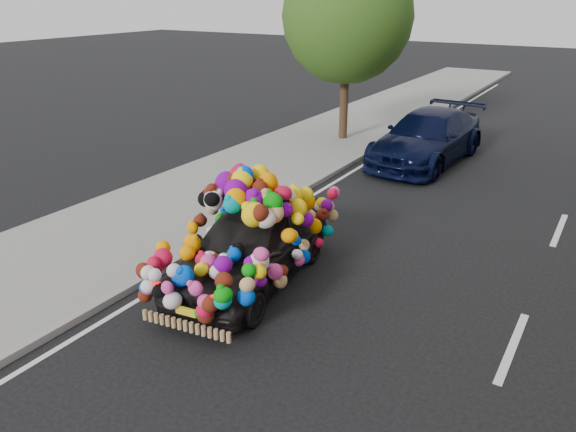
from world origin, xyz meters
name	(u,v)px	position (x,y,z in m)	size (l,w,h in m)	color
ground	(298,284)	(0.00, 0.00, 0.00)	(100.00, 100.00, 0.00)	black
sidewalk	(124,230)	(-4.30, 0.00, 0.06)	(4.00, 60.00, 0.12)	gray
kerb	(195,251)	(-2.35, 0.00, 0.07)	(0.15, 60.00, 0.13)	gray
lane_markings	(512,346)	(3.60, 0.00, 0.01)	(6.00, 50.00, 0.01)	silver
tree_near_sidewalk	(347,17)	(-3.80, 9.50, 4.02)	(4.20, 4.20, 6.13)	#332114
plush_art_car	(251,227)	(-0.79, -0.29, 1.02)	(2.47, 4.41, 2.01)	black
navy_sedan	(427,137)	(-0.56, 8.54, 0.75)	(2.10, 5.16, 1.50)	black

